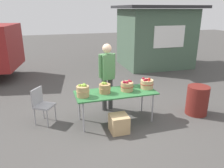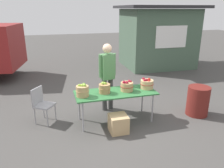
{
  "view_description": "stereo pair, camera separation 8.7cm",
  "coord_description": "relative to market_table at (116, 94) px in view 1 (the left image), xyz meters",
  "views": [
    {
      "loc": [
        -1.48,
        -4.62,
        2.61
      ],
      "look_at": [
        0.0,
        0.3,
        0.85
      ],
      "focal_mm": 35.41,
      "sensor_mm": 36.0,
      "label": 1
    },
    {
      "loc": [
        -1.4,
        -4.64,
        2.61
      ],
      "look_at": [
        0.0,
        0.3,
        0.85
      ],
      "focal_mm": 35.41,
      "sensor_mm": 36.0,
      "label": 2
    }
  ],
  "objects": [
    {
      "name": "food_kiosk",
      "position": [
        3.47,
        4.82,
        0.68
      ],
      "size": [
        3.54,
        2.95,
        2.74
      ],
      "rotation": [
        0.0,
        0.0,
        -0.01
      ],
      "color": "#47604C",
      "rests_on": "ground"
    },
    {
      "name": "trash_barrel",
      "position": [
        2.13,
        -0.24,
        -0.33
      ],
      "size": [
        0.55,
        0.55,
        0.75
      ],
      "primitive_type": "cylinder",
      "color": "maroon",
      "rests_on": "ground"
    },
    {
      "name": "vendor_adult",
      "position": [
        -0.02,
        0.68,
        0.35
      ],
      "size": [
        0.47,
        0.29,
        1.78
      ],
      "rotation": [
        0.0,
        0.0,
        3.33
      ],
      "color": "#3F3F3F",
      "rests_on": "ground"
    },
    {
      "name": "apple_basket_green_1",
      "position": [
        -0.26,
        0.02,
        0.17
      ],
      "size": [
        0.28,
        0.28,
        0.27
      ],
      "color": "#A87F51",
      "rests_on": "market_table"
    },
    {
      "name": "ground_plane",
      "position": [
        0.0,
        0.0,
        -0.71
      ],
      "size": [
        40.0,
        40.0,
        0.0
      ],
      "primitive_type": "plane",
      "color": "#474442"
    },
    {
      "name": "apple_basket_red_1",
      "position": [
        0.81,
        0.03,
        0.16
      ],
      "size": [
        0.33,
        0.33,
        0.27
      ],
      "color": "tan",
      "rests_on": "market_table"
    },
    {
      "name": "market_table",
      "position": [
        0.0,
        0.0,
        0.0
      ],
      "size": [
        1.9,
        0.76,
        0.75
      ],
      "color": "#2D6B38",
      "rests_on": "ground"
    },
    {
      "name": "apple_basket_green_0",
      "position": [
        -0.78,
        -0.05,
        0.18
      ],
      "size": [
        0.3,
        0.3,
        0.3
      ],
      "color": "tan",
      "rests_on": "market_table"
    },
    {
      "name": "produce_crate",
      "position": [
        -0.08,
        -0.51,
        -0.51
      ],
      "size": [
        0.39,
        0.39,
        0.39
      ],
      "primitive_type": "cube",
      "color": "tan",
      "rests_on": "ground"
    },
    {
      "name": "folding_chair",
      "position": [
        -1.69,
        0.42,
        -0.2
      ],
      "size": [
        0.56,
        0.56,
        0.86
      ],
      "rotation": [
        0.0,
        0.0,
        0.97
      ],
      "color": "#99999E",
      "rests_on": "ground"
    },
    {
      "name": "apple_basket_red_0",
      "position": [
        0.28,
        0.01,
        0.16
      ],
      "size": [
        0.31,
        0.31,
        0.26
      ],
      "color": "tan",
      "rests_on": "market_table"
    }
  ]
}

